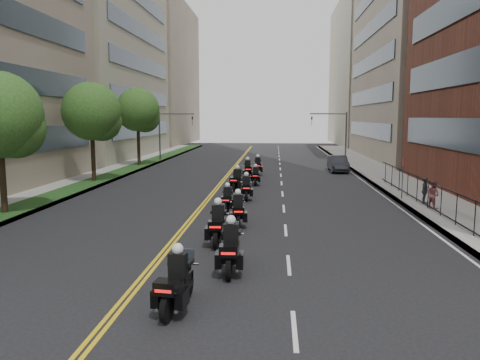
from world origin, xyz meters
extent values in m
plane|color=black|center=(0.00, 0.00, 0.00)|extent=(160.00, 160.00, 0.00)
cube|color=gray|center=(12.00, 25.00, 0.07)|extent=(4.00, 90.00, 0.15)
cube|color=gray|center=(-12.00, 25.00, 0.07)|extent=(4.00, 90.00, 0.15)
cube|color=#1C3914|center=(-11.20, 25.00, 0.17)|extent=(2.00, 90.00, 0.04)
cube|color=#333F4C|center=(13.95, 17.00, 3.50)|extent=(0.12, 25.80, 1.80)
cube|color=#333F4C|center=(13.95, 17.00, 7.50)|extent=(0.12, 25.80, 1.80)
cube|color=gray|center=(21.50, 48.00, 15.00)|extent=(15.00, 28.00, 30.00)
cube|color=#333F4C|center=(13.95, 48.00, 3.50)|extent=(0.12, 24.08, 1.80)
cube|color=#333F4C|center=(13.95, 48.00, 7.50)|extent=(0.12, 24.08, 1.80)
cube|color=#333F4C|center=(13.95, 48.00, 11.50)|extent=(0.12, 24.08, 1.80)
cube|color=#333F4C|center=(13.95, 48.00, 15.50)|extent=(0.12, 24.08, 1.80)
cube|color=gray|center=(21.50, 78.00, 13.00)|extent=(15.00, 28.00, 26.00)
cube|color=#333F4C|center=(-13.95, 17.00, 3.50)|extent=(0.12, 25.80, 1.80)
cube|color=#333F4C|center=(-13.95, 17.00, 7.50)|extent=(0.12, 25.80, 1.80)
cube|color=gray|center=(-22.00, 48.00, 17.00)|extent=(16.00, 28.00, 34.00)
cube|color=#333F4C|center=(-13.95, 48.00, 3.50)|extent=(0.12, 24.08, 1.80)
cube|color=#333F4C|center=(-13.95, 48.00, 7.50)|extent=(0.12, 24.08, 1.80)
cube|color=#333F4C|center=(-13.95, 48.00, 11.50)|extent=(0.12, 24.08, 1.80)
cube|color=#333F4C|center=(-13.95, 48.00, 15.50)|extent=(0.12, 24.08, 1.80)
cube|color=gray|center=(-22.00, 78.00, 13.00)|extent=(16.00, 28.00, 26.00)
cube|color=black|center=(11.00, 12.00, 1.60)|extent=(0.05, 28.00, 0.05)
cube|color=black|center=(11.00, 12.00, 0.30)|extent=(0.05, 28.00, 0.05)
cylinder|color=#2F2115|center=(-11.20, 12.00, 2.42)|extent=(0.32, 0.32, 4.83)
sphere|color=#1F4A18|center=(-10.60, 12.40, 4.49)|extent=(3.08, 3.08, 3.08)
cylinder|color=#2F2115|center=(-11.20, 24.00, 2.55)|extent=(0.32, 0.32, 5.11)
sphere|color=#1F4A18|center=(-11.20, 24.00, 5.47)|extent=(4.40, 4.40, 4.40)
sphere|color=#1F4A18|center=(-10.60, 24.40, 4.75)|extent=(3.08, 3.08, 3.08)
cylinder|color=#2F2115|center=(-11.20, 36.00, 2.69)|extent=(0.32, 0.32, 5.39)
sphere|color=#1F4A18|center=(-11.20, 36.00, 5.78)|extent=(4.40, 4.40, 4.40)
sphere|color=#1F4A18|center=(-10.60, 36.40, 5.00)|extent=(3.08, 3.08, 3.08)
cylinder|color=#3F3F44|center=(10.50, 42.00, 2.80)|extent=(0.18, 0.18, 5.60)
cylinder|color=#3F3F44|center=(8.50, 42.00, 5.40)|extent=(4.00, 0.14, 0.14)
imported|color=black|center=(6.70, 42.00, 4.60)|extent=(0.16, 0.20, 1.00)
cylinder|color=#3F3F44|center=(-10.50, 42.00, 2.80)|extent=(0.18, 0.18, 5.60)
cylinder|color=#3F3F44|center=(-8.50, 42.00, 5.40)|extent=(4.00, 0.14, 0.14)
imported|color=black|center=(-6.70, 42.00, 4.60)|extent=(0.16, 0.20, 1.00)
cylinder|color=black|center=(0.05, 0.20, 0.36)|extent=(0.23, 0.73, 0.72)
cylinder|color=black|center=(0.25, 1.88, 0.36)|extent=(0.23, 0.73, 0.72)
cube|color=black|center=(0.15, 1.04, 0.66)|extent=(0.61, 1.47, 0.42)
cube|color=silver|center=(0.15, 1.09, 0.41)|extent=(0.47, 0.63, 0.32)
cube|color=black|center=(0.05, 0.20, 0.91)|extent=(0.60, 0.51, 0.34)
cube|color=red|center=(0.02, -0.02, 0.89)|extent=(0.42, 0.08, 0.07)
cube|color=black|center=(0.15, 1.09, 1.19)|extent=(0.50, 0.35, 0.66)
sphere|color=silver|center=(0.16, 1.10, 1.63)|extent=(0.31, 0.31, 0.31)
cylinder|color=black|center=(1.29, 3.31, 0.38)|extent=(0.17, 0.76, 0.76)
cylinder|color=black|center=(1.25, 5.09, 0.38)|extent=(0.17, 0.76, 0.76)
cube|color=black|center=(1.27, 4.20, 0.69)|extent=(0.50, 1.52, 0.45)
cube|color=silver|center=(1.27, 4.26, 0.44)|extent=(0.44, 0.62, 0.33)
cube|color=black|center=(1.29, 3.31, 0.96)|extent=(0.59, 0.48, 0.36)
cube|color=red|center=(1.29, 3.07, 0.94)|extent=(0.45, 0.04, 0.08)
cube|color=black|center=(1.27, 4.26, 1.25)|extent=(0.50, 0.32, 0.69)
sphere|color=silver|center=(1.27, 4.27, 1.72)|extent=(0.32, 0.32, 0.32)
cylinder|color=black|center=(0.44, 6.73, 0.38)|extent=(0.17, 0.75, 0.75)
cylinder|color=black|center=(0.40, 8.49, 0.38)|extent=(0.17, 0.75, 0.75)
cube|color=black|center=(0.42, 7.61, 0.68)|extent=(0.50, 1.50, 0.44)
cube|color=silver|center=(0.42, 7.67, 0.43)|extent=(0.44, 0.62, 0.33)
cube|color=black|center=(0.44, 6.73, 0.95)|extent=(0.59, 0.48, 0.35)
cube|color=red|center=(0.45, 6.50, 0.93)|extent=(0.44, 0.04, 0.08)
cube|color=black|center=(0.42, 7.67, 1.24)|extent=(0.49, 0.32, 0.68)
sphere|color=silver|center=(0.42, 7.68, 1.70)|extent=(0.32, 0.32, 0.32)
cylinder|color=black|center=(1.06, 9.99, 0.35)|extent=(0.21, 0.71, 0.70)
cylinder|color=black|center=(0.89, 11.62, 0.35)|extent=(0.21, 0.71, 0.70)
cube|color=black|center=(0.97, 10.81, 0.63)|extent=(0.57, 1.42, 0.41)
cube|color=silver|center=(0.97, 10.86, 0.40)|extent=(0.45, 0.60, 0.31)
cube|color=black|center=(1.06, 9.99, 0.88)|extent=(0.57, 0.48, 0.33)
cube|color=red|center=(1.08, 9.78, 0.86)|extent=(0.41, 0.07, 0.07)
cube|color=black|center=(0.97, 10.86, 1.15)|extent=(0.48, 0.33, 0.63)
sphere|color=silver|center=(0.97, 10.87, 1.58)|extent=(0.30, 0.30, 0.30)
cylinder|color=black|center=(0.15, 13.16, 0.32)|extent=(0.14, 0.64, 0.64)
cylinder|color=black|center=(0.16, 14.67, 0.32)|extent=(0.14, 0.64, 0.64)
cube|color=black|center=(0.16, 13.91, 0.58)|extent=(0.40, 1.27, 0.38)
cube|color=silver|center=(0.16, 13.96, 0.37)|extent=(0.36, 0.52, 0.28)
cube|color=black|center=(0.15, 13.16, 0.81)|extent=(0.49, 0.40, 0.30)
cube|color=red|center=(0.15, 12.96, 0.79)|extent=(0.38, 0.03, 0.07)
cube|color=black|center=(0.16, 13.96, 1.05)|extent=(0.42, 0.27, 0.58)
sphere|color=silver|center=(0.16, 13.97, 1.45)|extent=(0.27, 0.27, 0.27)
cylinder|color=black|center=(0.98, 16.98, 0.34)|extent=(0.19, 0.70, 0.69)
cylinder|color=black|center=(0.88, 18.60, 0.34)|extent=(0.19, 0.70, 0.69)
cube|color=black|center=(0.93, 17.79, 0.63)|extent=(0.51, 1.39, 0.41)
cube|color=silver|center=(0.93, 17.84, 0.40)|extent=(0.42, 0.58, 0.30)
cube|color=black|center=(0.98, 16.98, 0.87)|extent=(0.55, 0.46, 0.32)
cube|color=red|center=(0.99, 16.77, 0.85)|extent=(0.41, 0.06, 0.07)
cube|color=black|center=(0.93, 17.84, 1.14)|extent=(0.46, 0.31, 0.63)
sphere|color=silver|center=(0.93, 17.85, 1.56)|extent=(0.29, 0.29, 0.29)
cylinder|color=black|center=(-0.01, 19.99, 0.36)|extent=(0.25, 0.74, 0.73)
cylinder|color=black|center=(0.23, 21.69, 0.36)|extent=(0.25, 0.74, 0.73)
cube|color=black|center=(0.11, 20.84, 0.66)|extent=(0.64, 1.49, 0.43)
cube|color=silver|center=(0.12, 20.89, 0.42)|extent=(0.48, 0.64, 0.32)
cube|color=black|center=(-0.01, 19.99, 0.92)|extent=(0.61, 0.52, 0.34)
cube|color=red|center=(-0.04, 19.77, 0.90)|extent=(0.43, 0.09, 0.07)
cube|color=black|center=(0.12, 20.89, 1.20)|extent=(0.51, 0.36, 0.66)
sphere|color=silver|center=(0.12, 20.90, 1.65)|extent=(0.31, 0.31, 0.31)
cylinder|color=black|center=(1.24, 23.33, 0.32)|extent=(0.14, 0.64, 0.64)
cylinder|color=black|center=(1.23, 24.83, 0.32)|extent=(0.14, 0.64, 0.64)
cube|color=black|center=(1.24, 24.08, 0.58)|extent=(0.40, 1.27, 0.37)
cube|color=silver|center=(1.24, 24.13, 0.37)|extent=(0.36, 0.52, 0.28)
cube|color=black|center=(1.24, 23.33, 0.81)|extent=(0.49, 0.40, 0.30)
cube|color=red|center=(1.25, 23.14, 0.79)|extent=(0.37, 0.03, 0.07)
cube|color=black|center=(1.24, 24.13, 1.05)|extent=(0.41, 0.27, 0.58)
sphere|color=silver|center=(1.24, 24.14, 1.44)|extent=(0.27, 0.27, 0.27)
cylinder|color=black|center=(0.52, 26.71, 0.36)|extent=(0.23, 0.74, 0.72)
cylinder|color=black|center=(0.34, 28.40, 0.36)|extent=(0.23, 0.74, 0.72)
cube|color=black|center=(0.43, 27.56, 0.66)|extent=(0.60, 1.48, 0.43)
cube|color=silver|center=(0.43, 27.61, 0.42)|extent=(0.47, 0.63, 0.32)
cube|color=black|center=(0.52, 26.71, 0.92)|extent=(0.60, 0.50, 0.34)
cube|color=red|center=(0.55, 26.49, 0.89)|extent=(0.43, 0.08, 0.07)
cube|color=black|center=(0.43, 27.61, 1.19)|extent=(0.50, 0.35, 0.66)
sphere|color=silver|center=(0.42, 27.62, 1.64)|extent=(0.31, 0.31, 0.31)
cylinder|color=black|center=(1.21, 29.32, 0.36)|extent=(0.18, 0.74, 0.73)
cylinder|color=black|center=(1.14, 31.04, 0.36)|extent=(0.18, 0.74, 0.73)
cube|color=black|center=(1.17, 30.18, 0.67)|extent=(0.51, 1.47, 0.43)
cube|color=silver|center=(1.17, 30.24, 0.42)|extent=(0.43, 0.61, 0.32)
cube|color=black|center=(1.21, 29.32, 0.92)|extent=(0.58, 0.47, 0.34)
cube|color=red|center=(1.21, 29.10, 0.90)|extent=(0.43, 0.05, 0.08)
cube|color=black|center=(1.17, 30.24, 1.20)|extent=(0.48, 0.32, 0.67)
sphere|color=silver|center=(1.17, 30.25, 1.65)|extent=(0.31, 0.31, 0.31)
imported|color=black|center=(8.54, 33.10, 0.74)|extent=(1.59, 4.49, 1.48)
imported|color=#884A4B|center=(11.20, 14.88, 0.91)|extent=(0.89, 0.94, 1.53)
imported|color=#424249|center=(11.20, 16.22, 0.91)|extent=(0.75, 0.96, 1.52)
camera|label=1|loc=(2.70, -10.69, 5.09)|focal=35.00mm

